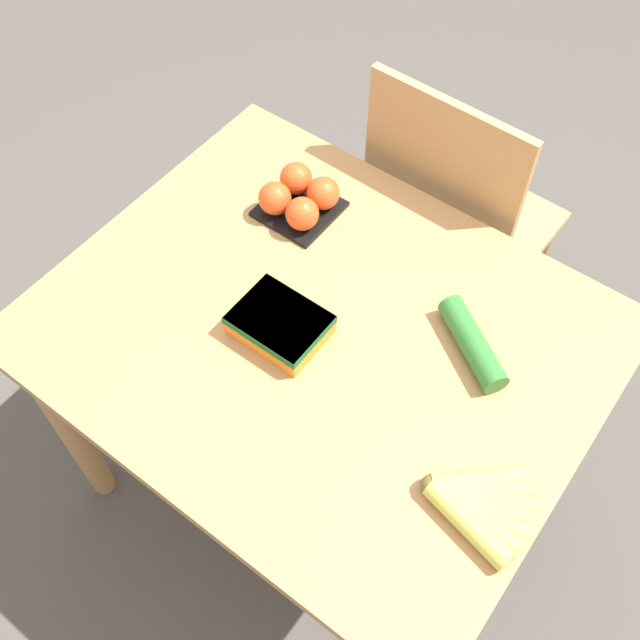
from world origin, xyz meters
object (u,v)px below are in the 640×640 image
chair (452,226)px  banana_bunch (477,502)px  cucumber_near (472,343)px  tomato_pack (299,198)px  carrot_bag (280,323)px

chair → banana_bunch: size_ratio=5.14×
banana_bunch → cucumber_near: size_ratio=0.98×
cucumber_near → banana_bunch: bearing=-58.2°
chair → tomato_pack: size_ratio=6.22×
banana_bunch → carrot_bag: bearing=170.6°
banana_bunch → tomato_pack: bearing=151.4°
tomato_pack → carrot_bag: (0.16, -0.27, -0.01)m
chair → tomato_pack: chair is taller
chair → tomato_pack: 0.51m
chair → carrot_bag: bearing=88.2°
tomato_pack → cucumber_near: (0.47, -0.09, -0.01)m
carrot_bag → chair: bearing=86.8°
banana_bunch → carrot_bag: carrot_bag is taller
tomato_pack → carrot_bag: tomato_pack is taller
carrot_bag → cucumber_near: (0.31, 0.18, -0.00)m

